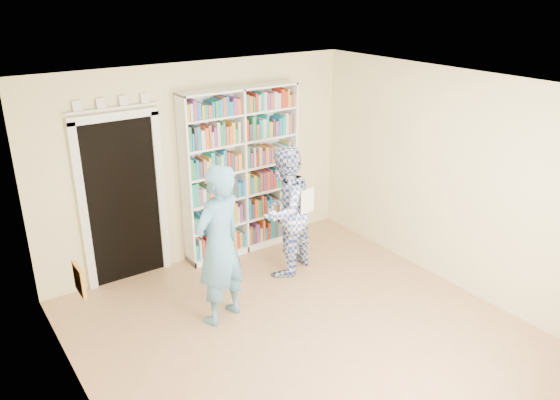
% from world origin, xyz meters
% --- Properties ---
extents(floor, '(5.00, 5.00, 0.00)m').
position_xyz_m(floor, '(0.00, 0.00, 0.00)').
color(floor, '#AC7753').
rests_on(floor, ground).
extents(ceiling, '(5.00, 5.00, 0.00)m').
position_xyz_m(ceiling, '(0.00, 0.00, 2.70)').
color(ceiling, white).
rests_on(ceiling, wall_back).
extents(wall_back, '(4.50, 0.00, 4.50)m').
position_xyz_m(wall_back, '(0.00, 2.50, 1.35)').
color(wall_back, beige).
rests_on(wall_back, floor).
extents(wall_left, '(0.00, 5.00, 5.00)m').
position_xyz_m(wall_left, '(-2.25, 0.00, 1.35)').
color(wall_left, beige).
rests_on(wall_left, floor).
extents(wall_right, '(0.00, 5.00, 5.00)m').
position_xyz_m(wall_right, '(2.25, 0.00, 1.35)').
color(wall_right, beige).
rests_on(wall_right, floor).
extents(bookshelf, '(1.70, 0.32, 2.34)m').
position_xyz_m(bookshelf, '(0.53, 2.34, 1.18)').
color(bookshelf, white).
rests_on(bookshelf, floor).
extents(doorway, '(1.10, 0.08, 2.43)m').
position_xyz_m(doorway, '(-1.10, 2.48, 1.18)').
color(doorway, black).
rests_on(doorway, floor).
extents(wall_art, '(0.03, 0.25, 0.25)m').
position_xyz_m(wall_art, '(-2.23, 0.20, 1.40)').
color(wall_art, brown).
rests_on(wall_art, wall_left).
extents(man_blue, '(0.78, 0.63, 1.85)m').
position_xyz_m(man_blue, '(-0.58, 0.96, 0.93)').
color(man_blue, '#4F86AF').
rests_on(man_blue, floor).
extents(man_plaid, '(1.04, 0.95, 1.74)m').
position_xyz_m(man_plaid, '(0.65, 1.46, 0.87)').
color(man_plaid, '#344A9F').
rests_on(man_plaid, floor).
extents(paper_sheet, '(0.22, 0.04, 0.31)m').
position_xyz_m(paper_sheet, '(0.82, 1.20, 1.06)').
color(paper_sheet, white).
rests_on(paper_sheet, man_plaid).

